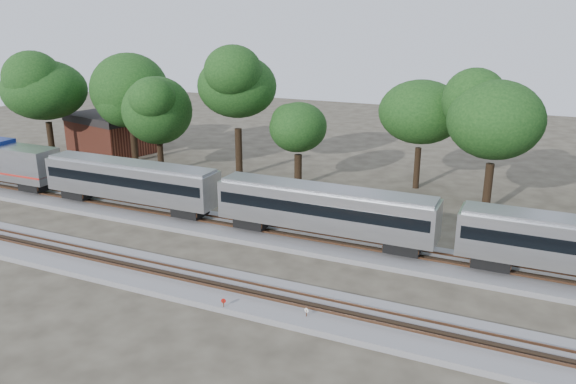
# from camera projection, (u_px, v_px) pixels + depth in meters

# --- Properties ---
(ground) EXTENTS (160.00, 160.00, 0.00)m
(ground) POSITION_uv_depth(u_px,v_px,m) (234.00, 265.00, 41.02)
(ground) COLOR #383328
(ground) RESTS_ON ground
(track_far) EXTENTS (160.00, 5.00, 0.73)m
(track_far) POSITION_uv_depth(u_px,v_px,m) (270.00, 234.00, 46.17)
(track_far) COLOR slate
(track_far) RESTS_ON ground
(track_near) EXTENTS (160.00, 5.00, 0.73)m
(track_near) POSITION_uv_depth(u_px,v_px,m) (204.00, 285.00, 37.49)
(track_near) COLOR slate
(track_near) RESTS_ON ground
(train) EXTENTS (109.30, 3.12, 4.60)m
(train) POSITION_uv_depth(u_px,v_px,m) (451.00, 226.00, 39.66)
(train) COLOR #B7BABF
(train) RESTS_ON ground
(switch_stand_red) EXTENTS (0.30, 0.12, 0.96)m
(switch_stand_red) POSITION_uv_depth(u_px,v_px,m) (224.00, 304.00, 34.20)
(switch_stand_red) COLOR #512D19
(switch_stand_red) RESTS_ON ground
(switch_stand_white) EXTENTS (0.29, 0.12, 0.94)m
(switch_stand_white) POSITION_uv_depth(u_px,v_px,m) (306.00, 313.00, 33.13)
(switch_stand_white) COLOR #512D19
(switch_stand_white) RESTS_ON ground
(switch_lever) EXTENTS (0.58, 0.48, 0.30)m
(switch_lever) POSITION_uv_depth(u_px,v_px,m) (301.00, 320.00, 33.29)
(switch_lever) COLOR #512D19
(switch_lever) RESTS_ON ground
(brick_building) EXTENTS (12.06, 9.81, 5.08)m
(brick_building) POSITION_uv_depth(u_px,v_px,m) (111.00, 133.00, 74.44)
(brick_building) COLOR brown
(brick_building) RESTS_ON ground
(tree_0) EXTENTS (8.79, 8.79, 12.39)m
(tree_0) POSITION_uv_depth(u_px,v_px,m) (44.00, 90.00, 68.99)
(tree_0) COLOR black
(tree_0) RESTS_ON ground
(tree_1) EXTENTS (9.01, 9.01, 12.70)m
(tree_1) POSITION_uv_depth(u_px,v_px,m) (130.00, 90.00, 67.54)
(tree_1) COLOR black
(tree_1) RESTS_ON ground
(tree_2) EXTENTS (7.34, 7.34, 10.34)m
(tree_2) POSITION_uv_depth(u_px,v_px,m) (157.00, 111.00, 62.94)
(tree_2) COLOR black
(tree_2) RESTS_ON ground
(tree_3) EXTENTS (10.24, 10.24, 14.43)m
(tree_3) POSITION_uv_depth(u_px,v_px,m) (237.00, 86.00, 60.83)
(tree_3) COLOR black
(tree_3) RESTS_ON ground
(tree_4) EXTENTS (6.43, 6.43, 9.07)m
(tree_4) POSITION_uv_depth(u_px,v_px,m) (298.00, 127.00, 58.21)
(tree_4) COLOR black
(tree_4) RESTS_ON ground
(tree_5) EXTENTS (8.18, 8.18, 11.54)m
(tree_5) POSITION_uv_depth(u_px,v_px,m) (421.00, 112.00, 56.88)
(tree_5) COLOR black
(tree_5) RESTS_ON ground
(tree_6) EXTENTS (8.77, 8.77, 12.37)m
(tree_6) POSITION_uv_depth(u_px,v_px,m) (495.00, 120.00, 49.34)
(tree_6) COLOR black
(tree_6) RESTS_ON ground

